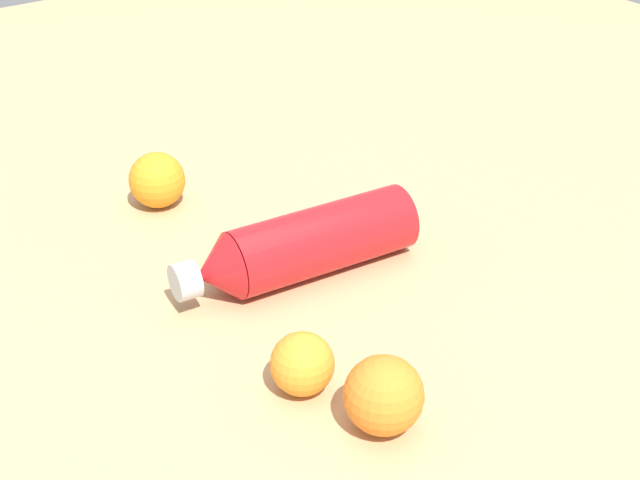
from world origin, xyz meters
name	(u,v)px	position (x,y,z in m)	size (l,w,h in m)	color
ground_plane	(299,251)	(0.00, 0.00, 0.00)	(2.40, 2.40, 0.00)	tan
water_bottle	(301,246)	(-0.04, 0.03, 0.04)	(0.11, 0.30, 0.08)	red
orange_0	(302,364)	(-0.21, 0.14, 0.03)	(0.06, 0.06, 0.06)	orange
orange_1	(157,180)	(0.21, 0.08, 0.04)	(0.07, 0.07, 0.07)	orange
orange_2	(384,395)	(-0.29, 0.11, 0.04)	(0.07, 0.07, 0.07)	orange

